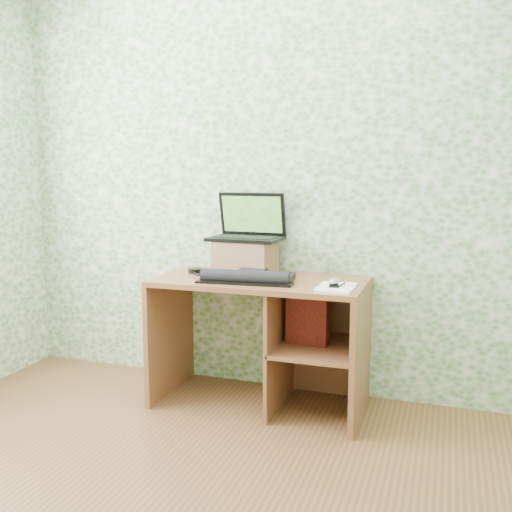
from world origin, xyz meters
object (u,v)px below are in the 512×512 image
at_px(keyboard, 249,277).
at_px(laptop, 248,229).
at_px(desk, 274,324).
at_px(notepad, 336,288).
at_px(riser, 246,257).

bearing_deg(keyboard, laptop, 104.73).
height_order(desk, keyboard, keyboard).
xyz_separation_m(laptop, notepad, (0.60, -0.32, -0.26)).
height_order(keyboard, notepad, keyboard).
bearing_deg(notepad, laptop, 152.48).
bearing_deg(laptop, keyboard, -68.31).
bearing_deg(keyboard, notepad, -9.97).
relative_size(laptop, notepad, 1.61).
relative_size(riser, notepad, 1.24).
bearing_deg(laptop, desk, -34.83).
bearing_deg(laptop, notepad, -26.52).
distance_m(desk, laptop, 0.60).
relative_size(desk, laptop, 2.79).
xyz_separation_m(laptop, keyboard, (0.10, -0.28, -0.24)).
relative_size(keyboard, notepad, 2.04).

